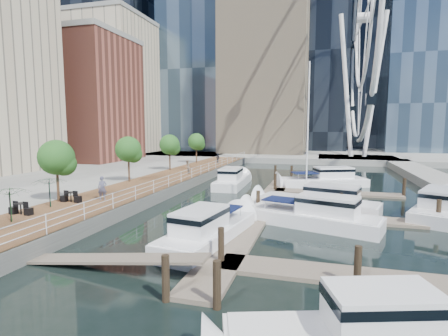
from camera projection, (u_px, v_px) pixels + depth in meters
ground at (179, 245)px, 19.39m from camera, size 520.00×520.00×0.00m
boardwalk at (155, 186)px, 36.08m from camera, size 6.00×60.00×1.00m
seawall at (182, 187)px, 35.28m from camera, size 0.25×60.00×1.00m
land_far at (298, 145)px, 116.91m from camera, size 200.00×114.00×1.00m
pier at (357, 160)px, 65.34m from camera, size 14.00×12.00×1.00m
railing at (181, 177)px, 35.19m from camera, size 0.10×60.00×1.05m
floating_docks at (326, 206)px, 26.75m from camera, size 16.00×34.00×2.60m
midrise_condos at (41, 81)px, 52.45m from camera, size 19.00×67.00×28.00m
ferris_wheel at (363, 18)px, 62.39m from camera, size 5.80×45.60×47.80m
street_trees at (128, 149)px, 35.33m from camera, size 2.60×42.60×4.60m
yacht_foreground at (311, 226)px, 23.14m from camera, size 10.02×5.32×2.15m
pedestrian_near at (102, 188)px, 26.52m from camera, size 0.79×0.69×1.81m
pedestrian_mid at (187, 167)px, 41.76m from camera, size 0.61×0.78×1.59m
pedestrian_far at (218, 158)px, 53.81m from camera, size 0.94×0.85×1.54m
moored_yachts at (314, 210)px, 27.72m from camera, size 23.11×35.62×11.50m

